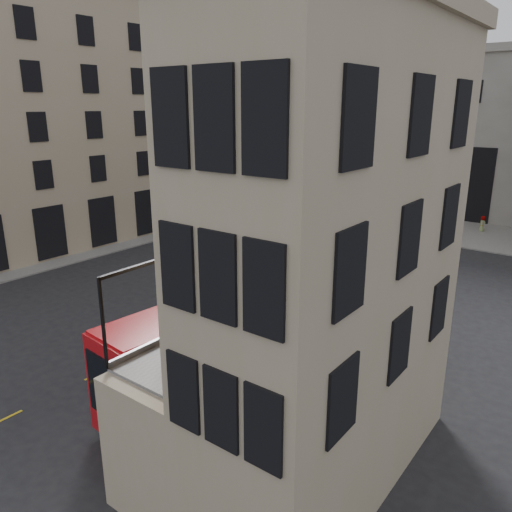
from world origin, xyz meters
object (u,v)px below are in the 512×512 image
Objects in this scene: traffic_light_near at (272,264)px; car_a at (267,260)px; cafe_table_far at (277,286)px; pedestrian_e at (183,225)px; bus_near at (219,340)px; pedestrian_a at (264,201)px; cyclist at (250,282)px; cafe_table_near at (174,339)px; cafe_chair_a at (216,356)px; cafe_chair_c at (268,326)px; street_lamp_a at (168,216)px; car_b at (326,237)px; cafe_table_mid at (243,304)px; traffic_light_far at (252,202)px; cafe_chair_d at (303,301)px; bicycle at (285,259)px; pedestrian_d at (482,224)px; pedestrian_b at (311,219)px; cafe_chair_b at (244,335)px; pedestrian_c at (403,216)px; street_lamp_b at (356,204)px; bus_far at (299,206)px; car_c at (247,216)px.

traffic_light_near is 6.76m from car_a.
cafe_table_far is (6.82, -9.33, 2.75)m from traffic_light_near.
pedestrian_e reaches higher than car_a.
pedestrian_a is (-22.50, 33.87, -1.55)m from bus_near.
cafe_table_near is (8.33, -14.64, 4.10)m from cyclist.
cafe_chair_a reaches higher than cafe_chair_c.
street_lamp_a reaches higher than car_b.
cafe_table_mid is 1.83m from cafe_chair_c.
cafe_chair_a is (1.61, 0.18, -0.16)m from cafe_table_near.
street_lamp_a is at bearing -101.31° from traffic_light_far.
traffic_light_far is at bearing 131.04° from cafe_chair_d.
cafe_table_mid reaches higher than cyclist.
car_a is 8.87m from car_b.
pedestrian_e reaches higher than bicycle.
pedestrian_e is (-13.55, 2.26, 0.44)m from bicycle.
pedestrian_d is 39.67m from cafe_chair_c.
bus_near is 6.11× the size of pedestrian_a.
cafe_table_near is at bearing -63.71° from bus_near.
bus_near is 3.61m from cafe_table_mid.
traffic_light_near is 7.60m from bicycle.
car_b is 6.69m from pedestrian_b.
cafe_chair_b is (1.36, 1.89, -0.18)m from cafe_table_near.
cafe_chair_b is at bearing -89.91° from cafe_chair_d.
cafe_table_far reaches higher than pedestrian_c.
street_lamp_b is 2.91× the size of pedestrian_a.
bus_far is at bearing 130.04° from car_b.
bus_far is at bearing 122.75° from cafe_chair_d.
street_lamp_a reaches higher than car_c.
street_lamp_a is at bearing 159.44° from traffic_light_near.
bus_near is 6.46m from cafe_chair_a.
pedestrian_c is at bearing 102.15° from cafe_table_mid.
cyclist is at bearing -90.65° from pedestrian_b.
cafe_chair_a is (11.83, -21.36, 4.42)m from bicycle.
car_b is 0.90× the size of car_c.
car_c is at bearing 131.91° from cafe_chair_d.
traffic_light_near is 4.18× the size of cafe_chair_c.
pedestrian_c is at bearing 53.36° from bus_far.
cafe_chair_c reaches higher than cafe_table_far.
pedestrian_c is 39.20m from cafe_chair_c.
cafe_chair_a is at bearing -61.63° from bus_far.
pedestrian_e is (-15.43, 9.17, -0.03)m from cyclist.
car_a is 14.45m from pedestrian_b.
bicycle is 0.98× the size of pedestrian_e.
cafe_chair_d is (-0.25, 5.37, -0.01)m from cafe_chair_a.
cafe_table_near is at bearing -173.61° from cafe_chair_a.
pedestrian_a reaches higher than car_b.
car_b is 6.14× the size of cafe_table_mid.
street_lamp_b is at bearing 13.83° from pedestrian_c.
cafe_table_far is at bearing 106.26° from cafe_chair_a.
cafe_chair_c reaches higher than traffic_light_far.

